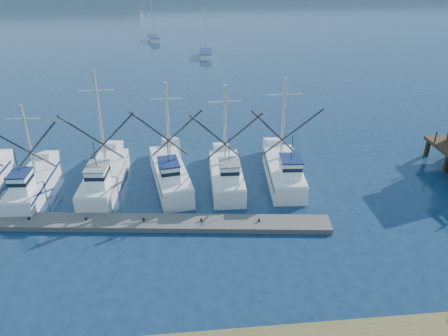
{
  "coord_description": "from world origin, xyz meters",
  "views": [
    {
      "loc": [
        -3.6,
        -19.31,
        17.49
      ],
      "look_at": [
        -0.87,
        8.0,
        3.29
      ],
      "focal_mm": 35.0,
      "sensor_mm": 36.0,
      "label": 1
    }
  ],
  "objects": [
    {
      "name": "floating_dock",
      "position": [
        -7.63,
        6.4,
        0.19
      ],
      "size": [
        27.87,
        5.05,
        0.37
      ],
      "primitive_type": "cube",
      "rotation": [
        0.0,
        0.0,
        -0.12
      ],
      "color": "#57524D",
      "rests_on": "ground"
    },
    {
      "name": "sailboat_far",
      "position": [
        -8.67,
        70.45,
        0.51
      ],
      "size": [
        2.55,
        4.94,
        8.1
      ],
      "rotation": [
        0.0,
        0.0,
        0.2
      ],
      "color": "silver",
      "rests_on": "ground"
    },
    {
      "name": "sailboat_near",
      "position": [
        0.8,
        56.05,
        0.49
      ],
      "size": [
        2.35,
        5.43,
        8.1
      ],
      "rotation": [
        0.0,
        0.0,
        -0.07
      ],
      "color": "silver",
      "rests_on": "ground"
    },
    {
      "name": "trawler_fleet",
      "position": [
        -7.15,
        11.25,
        0.97
      ],
      "size": [
        26.71,
        8.62,
        9.16
      ],
      "color": "silver",
      "rests_on": "ground"
    },
    {
      "name": "ground",
      "position": [
        0.0,
        0.0,
        0.0
      ],
      "size": [
        500.0,
        500.0,
        0.0
      ],
      "primitive_type": "plane",
      "color": "#0D213C",
      "rests_on": "ground"
    }
  ]
}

